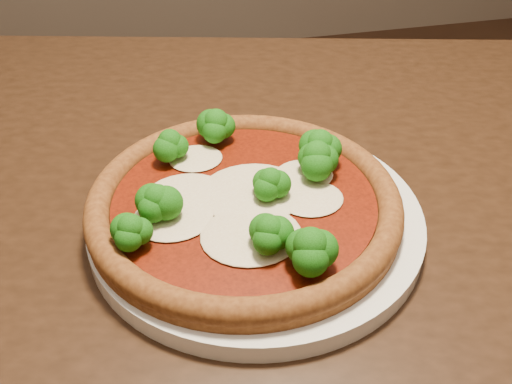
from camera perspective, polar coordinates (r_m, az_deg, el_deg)
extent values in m
cube|color=black|center=(0.61, 4.15, -0.65)|extent=(1.38, 1.05, 0.04)
cylinder|color=white|center=(0.53, 0.00, -2.64)|extent=(0.31, 0.31, 0.02)
cylinder|color=brown|center=(0.52, -1.17, -1.40)|extent=(0.28, 0.28, 0.01)
torus|color=brown|center=(0.52, -1.18, -0.80)|extent=(0.29, 0.29, 0.02)
cylinder|color=#6D1605|center=(0.52, -1.18, -0.76)|extent=(0.24, 0.24, 0.00)
ellipsoid|color=beige|center=(0.50, -8.32, -2.55)|extent=(0.07, 0.06, 0.01)
ellipsoid|color=beige|center=(0.55, 4.81, 1.74)|extent=(0.06, 0.05, 0.00)
ellipsoid|color=beige|center=(0.52, 5.48, -0.62)|extent=(0.06, 0.05, 0.00)
ellipsoid|color=beige|center=(0.48, -0.49, -4.30)|extent=(0.09, 0.08, 0.01)
ellipsoid|color=beige|center=(0.52, -6.99, -0.48)|extent=(0.08, 0.07, 0.01)
ellipsoid|color=beige|center=(0.57, -6.05, 3.37)|extent=(0.05, 0.05, 0.00)
ellipsoid|color=beige|center=(0.52, -0.37, 0.02)|extent=(0.10, 0.09, 0.01)
ellipsoid|color=#1F8214|center=(0.55, 6.42, 4.67)|extent=(0.05, 0.05, 0.04)
ellipsoid|color=#1F8214|center=(0.49, -9.83, -0.80)|extent=(0.04, 0.04, 0.04)
ellipsoid|color=#1F8214|center=(0.53, 6.11, 3.50)|extent=(0.05, 0.05, 0.04)
ellipsoid|color=#1F8214|center=(0.47, -12.40, -3.66)|extent=(0.04, 0.04, 0.03)
ellipsoid|color=#1F8214|center=(0.58, -4.01, 6.86)|extent=(0.04, 0.04, 0.04)
ellipsoid|color=#1F8214|center=(0.56, -8.59, 4.90)|extent=(0.04, 0.04, 0.03)
ellipsoid|color=#1F8214|center=(0.44, 5.46, -5.51)|extent=(0.05, 0.05, 0.04)
ellipsoid|color=#1F8214|center=(0.45, 1.35, -3.93)|extent=(0.04, 0.04, 0.03)
ellipsoid|color=#1F8214|center=(0.50, 1.47, 1.05)|extent=(0.04, 0.04, 0.03)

